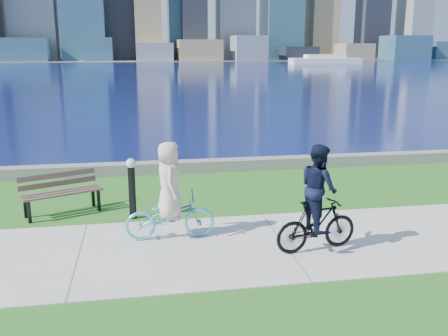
% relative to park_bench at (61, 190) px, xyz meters
% --- Properties ---
extents(ground, '(320.00, 320.00, 0.00)m').
position_rel_park_bench_xyz_m(ground, '(4.65, -2.72, -0.58)').
color(ground, '#205C18').
rests_on(ground, ground).
extents(concrete_path, '(80.00, 3.50, 0.02)m').
position_rel_park_bench_xyz_m(concrete_path, '(4.65, -2.72, -0.57)').
color(concrete_path, '#ACADA7').
rests_on(concrete_path, ground).
extents(seawall, '(90.00, 0.50, 0.35)m').
position_rel_park_bench_xyz_m(seawall, '(4.65, 3.48, -0.40)').
color(seawall, slate).
rests_on(seawall, ground).
extents(bay_water, '(320.00, 131.00, 0.01)m').
position_rel_park_bench_xyz_m(bay_water, '(4.65, 69.28, -0.57)').
color(bay_water, '#0B154A').
rests_on(bay_water, ground).
extents(far_shore, '(320.00, 30.00, 0.12)m').
position_rel_park_bench_xyz_m(far_shore, '(4.65, 127.28, -0.52)').
color(far_shore, slate).
rests_on(far_shore, ground).
extents(ferry_far, '(14.91, 4.26, 2.02)m').
position_rel_park_bench_xyz_m(ferry_far, '(41.20, 90.89, 0.26)').
color(ferry_far, white).
rests_on(ferry_far, ground).
extents(park_bench, '(1.93, 1.30, 0.95)m').
position_rel_park_bench_xyz_m(park_bench, '(0.00, 0.00, 0.00)').
color(park_bench, black).
rests_on(park_bench, ground).
extents(bollard_lamp, '(0.23, 0.23, 1.42)m').
position_rel_park_bench_xyz_m(bollard_lamp, '(1.67, -0.65, 0.23)').
color(bollard_lamp, black).
rests_on(bollard_lamp, ground).
extents(cyclist_woman, '(0.68, 1.84, 2.02)m').
position_rel_park_bench_xyz_m(cyclist_woman, '(2.44, -2.08, 0.19)').
color(cyclist_woman, '#59BDDA').
rests_on(cyclist_woman, ground).
extents(cyclist_man, '(0.77, 1.75, 2.10)m').
position_rel_park_bench_xyz_m(cyclist_man, '(5.17, -3.18, 0.32)').
color(cyclist_man, black).
rests_on(cyclist_man, ground).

